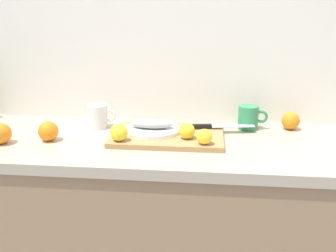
% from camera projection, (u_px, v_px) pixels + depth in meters
% --- Properties ---
extents(back_wall, '(3.20, 0.05, 2.50)m').
position_uv_depth(back_wall, '(173.00, 43.00, 1.78)').
color(back_wall, white).
rests_on(back_wall, ground_plane).
extents(kitchen_counter, '(2.00, 0.60, 0.90)m').
position_uv_depth(kitchen_counter, '(165.00, 240.00, 1.71)').
color(kitchen_counter, '#9E7A56').
rests_on(kitchen_counter, ground_plane).
extents(cutting_board, '(0.44, 0.31, 0.02)m').
position_uv_depth(cutting_board, '(168.00, 136.00, 1.60)').
color(cutting_board, tan).
rests_on(cutting_board, kitchen_counter).
extents(white_plate, '(0.23, 0.23, 0.01)m').
position_uv_depth(white_plate, '(152.00, 130.00, 1.62)').
color(white_plate, white).
rests_on(white_plate, cutting_board).
extents(fish_fillet, '(0.17, 0.07, 0.04)m').
position_uv_depth(fish_fillet, '(152.00, 124.00, 1.61)').
color(fish_fillet, '#999E99').
rests_on(fish_fillet, white_plate).
extents(chef_knife, '(0.29, 0.08, 0.02)m').
position_uv_depth(chef_knife, '(211.00, 126.00, 1.66)').
color(chef_knife, silver).
rests_on(chef_knife, cutting_board).
extents(lemon_0, '(0.06, 0.06, 0.06)m').
position_uv_depth(lemon_0, '(187.00, 131.00, 1.53)').
color(lemon_0, yellow).
rests_on(lemon_0, cutting_board).
extents(lemon_1, '(0.06, 0.06, 0.06)m').
position_uv_depth(lemon_1, '(204.00, 137.00, 1.46)').
color(lemon_1, yellow).
rests_on(lemon_1, cutting_board).
extents(lemon_2, '(0.07, 0.07, 0.07)m').
position_uv_depth(lemon_2, '(119.00, 132.00, 1.50)').
color(lemon_2, yellow).
rests_on(lemon_2, cutting_board).
extents(coffee_mug_0, '(0.12, 0.08, 0.10)m').
position_uv_depth(coffee_mug_0, '(98.00, 116.00, 1.72)').
color(coffee_mug_0, white).
rests_on(coffee_mug_0, kitchen_counter).
extents(coffee_mug_1, '(0.13, 0.09, 0.10)m').
position_uv_depth(coffee_mug_1, '(249.00, 117.00, 1.71)').
color(coffee_mug_1, '#338C59').
rests_on(coffee_mug_1, kitchen_counter).
extents(orange_0, '(0.08, 0.08, 0.08)m').
position_uv_depth(orange_0, '(48.00, 131.00, 1.56)').
color(orange_0, orange).
rests_on(orange_0, kitchen_counter).
extents(orange_1, '(0.08, 0.08, 0.08)m').
position_uv_depth(orange_1, '(291.00, 121.00, 1.71)').
color(orange_1, orange).
rests_on(orange_1, kitchen_counter).
extents(orange_2, '(0.08, 0.08, 0.08)m').
position_uv_depth(orange_2, '(1.00, 134.00, 1.53)').
color(orange_2, orange).
rests_on(orange_2, kitchen_counter).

